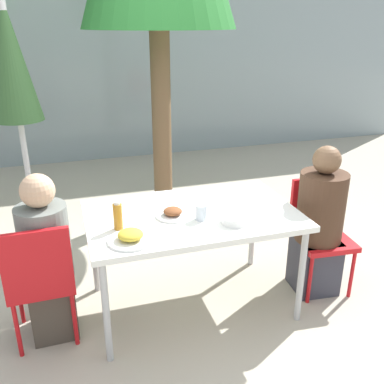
{
  "coord_description": "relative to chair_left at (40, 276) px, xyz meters",
  "views": [
    {
      "loc": [
        -0.79,
        -2.53,
        1.95
      ],
      "look_at": [
        0.0,
        0.0,
        0.9
      ],
      "focal_mm": 40.0,
      "sensor_mm": 36.0,
      "label": 1
    }
  ],
  "objects": [
    {
      "name": "chair_right",
      "position": [
        2.03,
        0.09,
        0.0
      ],
      "size": [
        0.43,
        0.43,
        0.85
      ],
      "rotation": [
        0.0,
        0.0,
        3.06
      ],
      "color": "red",
      "rests_on": "ground"
    },
    {
      "name": "building_facade",
      "position": [
        1.01,
        4.05,
        1.01
      ],
      "size": [
        10.0,
        0.2,
        3.0
      ],
      "color": "#89999E",
      "rests_on": "ground"
    },
    {
      "name": "chair_left",
      "position": [
        0.0,
        0.0,
        0.0
      ],
      "size": [
        0.41,
        0.41,
        0.85
      ],
      "rotation": [
        0.0,
        0.0,
        0.02
      ],
      "color": "red",
      "rests_on": "ground"
    },
    {
      "name": "ground_plane",
      "position": [
        1.01,
        0.1,
        -0.49
      ],
      "size": [
        24.0,
        24.0,
        0.0
      ],
      "primitive_type": "plane",
      "color": "#B2A893"
    },
    {
      "name": "drinking_cup",
      "position": [
        1.04,
        -0.02,
        0.3
      ],
      "size": [
        0.08,
        0.08,
        0.1
      ],
      "color": "silver",
      "rests_on": "dining_table"
    },
    {
      "name": "person_right",
      "position": [
        1.97,
        0.02,
        0.05
      ],
      "size": [
        0.34,
        0.34,
        1.15
      ],
      "rotation": [
        0.0,
        0.0,
        3.06
      ],
      "color": "#383842",
      "rests_on": "ground"
    },
    {
      "name": "plate_1",
      "position": [
        0.87,
        0.07,
        0.27
      ],
      "size": [
        0.22,
        0.22,
        0.06
      ],
      "color": "white",
      "rests_on": "dining_table"
    },
    {
      "name": "closed_umbrella",
      "position": [
        -0.06,
        0.97,
        1.09
      ],
      "size": [
        0.36,
        0.36,
        2.13
      ],
      "color": "#333333",
      "rests_on": "ground"
    },
    {
      "name": "dining_table",
      "position": [
        1.01,
        0.1,
        0.2
      ],
      "size": [
        1.43,
        0.9,
        0.75
      ],
      "color": "white",
      "rests_on": "ground"
    },
    {
      "name": "salad_bowl",
      "position": [
        1.23,
        -0.14,
        0.28
      ],
      "size": [
        0.17,
        0.17,
        0.05
      ],
      "color": "white",
      "rests_on": "dining_table"
    },
    {
      "name": "plate_0",
      "position": [
        0.54,
        -0.19,
        0.28
      ],
      "size": [
        0.27,
        0.27,
        0.07
      ],
      "color": "white",
      "rests_on": "dining_table"
    },
    {
      "name": "bottle",
      "position": [
        0.5,
        -0.0,
        0.34
      ],
      "size": [
        0.06,
        0.06,
        0.19
      ],
      "color": "#B7751E",
      "rests_on": "dining_table"
    },
    {
      "name": "person_left",
      "position": [
        0.05,
        0.08,
        0.04
      ],
      "size": [
        0.31,
        0.31,
        1.13
      ],
      "rotation": [
        0.0,
        0.0,
        0.02
      ],
      "color": "#473D33",
      "rests_on": "ground"
    }
  ]
}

